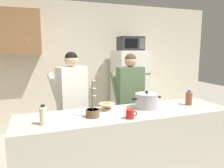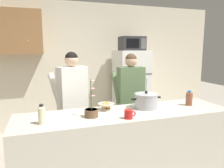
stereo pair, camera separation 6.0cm
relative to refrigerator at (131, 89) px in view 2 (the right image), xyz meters
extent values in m
cube|color=beige|center=(-0.86, 0.45, 0.49)|extent=(6.00, 0.12, 2.60)
sphere|color=gold|center=(-1.98, 0.05, 0.99)|extent=(0.03, 0.03, 0.03)
cube|color=beige|center=(-0.86, -1.85, -0.35)|extent=(2.54, 0.68, 0.92)
cube|color=white|center=(0.00, 0.00, 0.00)|extent=(0.64, 0.64, 1.62)
cube|color=#333333|center=(0.00, -0.32, 0.36)|extent=(0.63, 0.01, 0.01)
cylinder|color=#B2B2B7|center=(0.18, -0.35, -0.08)|extent=(0.02, 0.02, 0.73)
cube|color=#2D2D30|center=(0.00, -0.02, 0.95)|extent=(0.48, 0.36, 0.28)
cube|color=black|center=(-0.06, -0.20, 0.95)|extent=(0.26, 0.01, 0.18)
cube|color=#59595B|center=(0.17, -0.20, 0.95)|extent=(0.11, 0.01, 0.21)
cylinder|color=black|center=(-1.31, -1.04, -0.42)|extent=(0.11, 0.11, 0.79)
cylinder|color=black|center=(-1.44, -1.09, -0.42)|extent=(0.11, 0.11, 0.79)
cube|color=white|center=(-1.38, -1.07, 0.28)|extent=(0.45, 0.33, 0.62)
sphere|color=beige|center=(-1.38, -1.07, 0.69)|extent=(0.19, 0.19, 0.19)
sphere|color=black|center=(-1.38, -1.07, 0.71)|extent=(0.18, 0.18, 0.18)
cylinder|color=white|center=(-1.23, -0.89, 0.26)|extent=(0.20, 0.37, 0.48)
cylinder|color=white|center=(-1.61, -1.03, 0.26)|extent=(0.20, 0.37, 0.48)
cylinder|color=#726656|center=(-0.41, -1.08, -0.43)|extent=(0.11, 0.11, 0.77)
cylinder|color=#726656|center=(-0.55, -1.07, -0.43)|extent=(0.11, 0.11, 0.77)
cube|color=#59724C|center=(-0.48, -1.07, 0.26)|extent=(0.41, 0.21, 0.61)
sphere|color=#D8A884|center=(-0.48, -1.07, 0.66)|extent=(0.19, 0.19, 0.19)
sphere|color=#4C3823|center=(-0.48, -1.07, 0.69)|extent=(0.18, 0.18, 0.18)
cylinder|color=#59724C|center=(-0.27, -0.96, 0.24)|extent=(0.09, 0.36, 0.47)
cylinder|color=#59724C|center=(-0.67, -0.95, 0.24)|extent=(0.09, 0.36, 0.47)
cylinder|color=#ADAFB5|center=(-0.57, -1.77, 0.19)|extent=(0.28, 0.28, 0.17)
cylinder|color=#ADAFB5|center=(-0.57, -1.77, 0.29)|extent=(0.29, 0.29, 0.02)
sphere|color=black|center=(-0.57, -1.77, 0.31)|extent=(0.04, 0.04, 0.04)
cube|color=black|center=(-0.74, -1.77, 0.24)|extent=(0.06, 0.02, 0.02)
cube|color=black|center=(-0.40, -1.77, 0.24)|extent=(0.06, 0.02, 0.02)
cylinder|color=red|center=(-0.94, -2.07, 0.16)|extent=(0.09, 0.09, 0.10)
torus|color=red|center=(-0.88, -2.07, 0.16)|extent=(0.06, 0.01, 0.06)
cylinder|color=beige|center=(-1.06, -1.68, 0.12)|extent=(0.11, 0.11, 0.02)
cone|color=beige|center=(-1.06, -1.68, 0.16)|extent=(0.20, 0.20, 0.06)
sphere|color=tan|center=(-1.09, -1.70, 0.17)|extent=(0.07, 0.07, 0.07)
sphere|color=tan|center=(-1.04, -1.66, 0.17)|extent=(0.07, 0.07, 0.07)
sphere|color=tan|center=(-1.05, -1.72, 0.17)|extent=(0.07, 0.07, 0.07)
cylinder|color=brown|center=(0.03, -1.82, 0.19)|extent=(0.09, 0.09, 0.16)
cone|color=brown|center=(0.03, -1.82, 0.28)|extent=(0.09, 0.09, 0.03)
cylinder|color=#3372BF|center=(0.03, -1.82, 0.30)|extent=(0.05, 0.05, 0.02)
cylinder|color=beige|center=(-1.81, -1.96, 0.19)|extent=(0.07, 0.07, 0.16)
cone|color=beige|center=(-1.81, -1.96, 0.29)|extent=(0.07, 0.07, 0.03)
cylinder|color=#262626|center=(-1.81, -1.96, 0.30)|extent=(0.04, 0.04, 0.02)
cylinder|color=brown|center=(-1.30, -1.89, 0.15)|extent=(0.15, 0.15, 0.09)
cylinder|color=#38281E|center=(-1.30, -1.89, 0.19)|extent=(0.14, 0.14, 0.01)
cylinder|color=#4C7238|center=(-1.30, -1.89, 0.36)|extent=(0.01, 0.02, 0.33)
ellipsoid|color=pink|center=(-1.28, -1.90, 0.34)|extent=(0.04, 0.03, 0.02)
ellipsoid|color=pink|center=(-1.28, -1.90, 0.42)|extent=(0.04, 0.03, 0.02)
ellipsoid|color=pink|center=(-1.28, -1.90, 0.51)|extent=(0.04, 0.03, 0.02)
camera|label=1|loc=(-1.86, -4.09, 0.84)|focal=34.52mm
camera|label=2|loc=(-1.80, -4.11, 0.84)|focal=34.52mm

